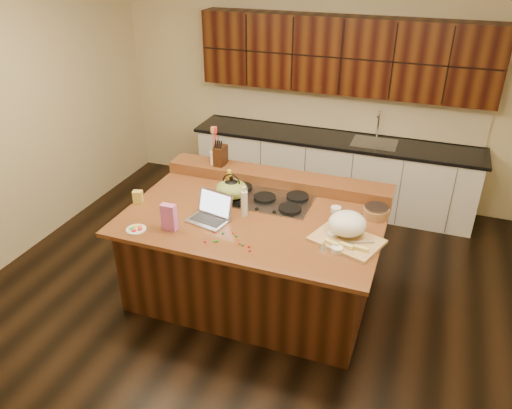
% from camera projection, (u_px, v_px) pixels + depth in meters
% --- Properties ---
extents(room, '(5.52, 5.02, 2.72)m').
position_uv_depth(room, '(254.00, 173.00, 4.49)').
color(room, black).
rests_on(room, ground).
extents(island, '(2.40, 1.60, 0.92)m').
position_uv_depth(island, '(254.00, 254.00, 4.91)').
color(island, black).
rests_on(island, ground).
extents(back_ledge, '(2.40, 0.30, 0.12)m').
position_uv_depth(back_ledge, '(277.00, 178.00, 5.24)').
color(back_ledge, black).
rests_on(back_ledge, island).
extents(cooktop, '(0.92, 0.52, 0.05)m').
position_uv_depth(cooktop, '(265.00, 199.00, 4.94)').
color(cooktop, gray).
rests_on(cooktop, island).
extents(back_counter, '(3.70, 0.66, 2.40)m').
position_uv_depth(back_counter, '(336.00, 133.00, 6.41)').
color(back_counter, silver).
rests_on(back_counter, ground).
extents(kettle, '(0.25, 0.25, 0.19)m').
position_uv_depth(kettle, '(231.00, 189.00, 4.86)').
color(kettle, black).
rests_on(kettle, cooktop).
extents(green_bowl, '(0.38, 0.38, 0.17)m').
position_uv_depth(green_bowl, '(231.00, 189.00, 4.86)').
color(green_bowl, olive).
rests_on(green_bowl, cooktop).
extents(laptop, '(0.41, 0.35, 0.25)m').
position_uv_depth(laptop, '(211.00, 213.00, 4.59)').
color(laptop, '#B7B7BC').
rests_on(laptop, island).
extents(oil_bottle, '(0.09, 0.09, 0.27)m').
position_uv_depth(oil_bottle, '(230.00, 187.00, 4.89)').
color(oil_bottle, '#BF8421').
rests_on(oil_bottle, island).
extents(vinegar_bottle, '(0.07, 0.07, 0.25)m').
position_uv_depth(vinegar_bottle, '(244.00, 204.00, 4.62)').
color(vinegar_bottle, silver).
rests_on(vinegar_bottle, island).
extents(wooden_tray, '(0.67, 0.58, 0.23)m').
position_uv_depth(wooden_tray, '(347.00, 227.00, 4.29)').
color(wooden_tray, tan).
rests_on(wooden_tray, island).
extents(ramekin_a, '(0.12, 0.12, 0.04)m').
position_uv_depth(ramekin_a, '(337.00, 249.00, 4.14)').
color(ramekin_a, white).
rests_on(ramekin_a, island).
extents(ramekin_b, '(0.13, 0.13, 0.04)m').
position_uv_depth(ramekin_b, '(333.00, 235.00, 4.34)').
color(ramekin_b, white).
rests_on(ramekin_b, island).
extents(ramekin_c, '(0.12, 0.12, 0.04)m').
position_uv_depth(ramekin_c, '(336.00, 209.00, 4.73)').
color(ramekin_c, white).
rests_on(ramekin_c, island).
extents(strainer_bowl, '(0.30, 0.30, 0.09)m').
position_uv_depth(strainer_bowl, '(376.00, 213.00, 4.63)').
color(strainer_bowl, '#996B3F').
rests_on(strainer_bowl, island).
extents(kitchen_timer, '(0.10, 0.10, 0.07)m').
position_uv_depth(kitchen_timer, '(324.00, 246.00, 4.17)').
color(kitchen_timer, silver).
rests_on(kitchen_timer, island).
extents(pink_bag, '(0.13, 0.07, 0.25)m').
position_uv_depth(pink_bag, '(169.00, 217.00, 4.40)').
color(pink_bag, '#C25B9F').
rests_on(pink_bag, island).
extents(candy_plate, '(0.23, 0.23, 0.01)m').
position_uv_depth(candy_plate, '(136.00, 229.00, 4.45)').
color(candy_plate, white).
rests_on(candy_plate, island).
extents(package_box, '(0.10, 0.08, 0.13)m').
position_uv_depth(package_box, '(138.00, 197.00, 4.87)').
color(package_box, gold).
rests_on(package_box, island).
extents(utensil_crock, '(0.16, 0.16, 0.14)m').
position_uv_depth(utensil_crock, '(216.00, 158.00, 5.39)').
color(utensil_crock, white).
rests_on(utensil_crock, back_ledge).
extents(knife_block, '(0.11, 0.17, 0.21)m').
position_uv_depth(knife_block, '(220.00, 156.00, 5.36)').
color(knife_block, black).
rests_on(knife_block, back_ledge).
extents(gumdrop_0, '(0.02, 0.02, 0.02)m').
position_uv_depth(gumdrop_0, '(239.00, 243.00, 4.25)').
color(gumdrop_0, red).
rests_on(gumdrop_0, island).
extents(gumdrop_1, '(0.02, 0.02, 0.02)m').
position_uv_depth(gumdrop_1, '(213.00, 231.00, 4.42)').
color(gumdrop_1, '#198C26').
rests_on(gumdrop_1, island).
extents(gumdrop_2, '(0.02, 0.02, 0.02)m').
position_uv_depth(gumdrop_2, '(233.00, 233.00, 4.38)').
color(gumdrop_2, red).
rests_on(gumdrop_2, island).
extents(gumdrop_3, '(0.02, 0.02, 0.02)m').
position_uv_depth(gumdrop_3, '(223.00, 233.00, 4.39)').
color(gumdrop_3, '#198C26').
rests_on(gumdrop_3, island).
extents(gumdrop_4, '(0.02, 0.02, 0.02)m').
position_uv_depth(gumdrop_4, '(250.00, 251.00, 4.14)').
color(gumdrop_4, red).
rests_on(gumdrop_4, island).
extents(gumdrop_5, '(0.02, 0.02, 0.02)m').
position_uv_depth(gumdrop_5, '(214.00, 241.00, 4.27)').
color(gumdrop_5, '#198C26').
rests_on(gumdrop_5, island).
extents(gumdrop_6, '(0.02, 0.02, 0.02)m').
position_uv_depth(gumdrop_6, '(214.00, 232.00, 4.40)').
color(gumdrop_6, red).
rests_on(gumdrop_6, island).
extents(gumdrop_7, '(0.02, 0.02, 0.02)m').
position_uv_depth(gumdrop_7, '(242.00, 245.00, 4.22)').
color(gumdrop_7, '#198C26').
rests_on(gumdrop_7, island).
extents(gumdrop_8, '(0.02, 0.02, 0.02)m').
position_uv_depth(gumdrop_8, '(249.00, 246.00, 4.20)').
color(gumdrop_8, red).
rests_on(gumdrop_8, island).
extents(gumdrop_9, '(0.02, 0.02, 0.02)m').
position_uv_depth(gumdrop_9, '(217.00, 241.00, 4.28)').
color(gumdrop_9, '#198C26').
rests_on(gumdrop_9, island).
extents(gumdrop_10, '(0.02, 0.02, 0.02)m').
position_uv_depth(gumdrop_10, '(205.00, 241.00, 4.27)').
color(gumdrop_10, red).
rests_on(gumdrop_10, island).
extents(gumdrop_11, '(0.02, 0.02, 0.02)m').
position_uv_depth(gumdrop_11, '(236.00, 236.00, 4.35)').
color(gumdrop_11, '#198C26').
rests_on(gumdrop_11, island).
extents(gumdrop_12, '(0.02, 0.02, 0.02)m').
position_uv_depth(gumdrop_12, '(212.00, 229.00, 4.45)').
color(gumdrop_12, red).
rests_on(gumdrop_12, island).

